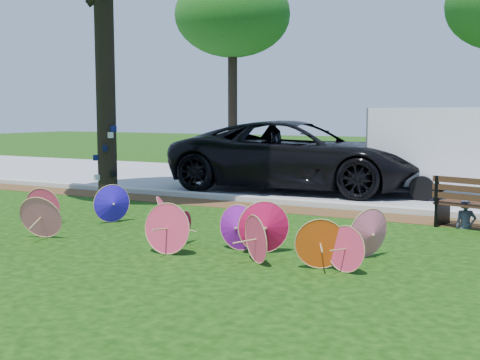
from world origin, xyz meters
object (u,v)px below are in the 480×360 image
object	(u,v)px
parasol_pile	(195,224)
black_van	(297,156)
cargo_trailer	(432,146)
person_left	(467,200)

from	to	relation	value
parasol_pile	black_van	xyz separation A→B (m)	(-1.18, 7.15, 0.58)
cargo_trailer	person_left	world-z (taller)	cargo_trailer
black_van	person_left	size ratio (longest dim) A/B	6.54
parasol_pile	cargo_trailer	world-z (taller)	cargo_trailer
cargo_trailer	black_van	bearing A→B (deg)	-171.15
parasol_pile	black_van	distance (m)	7.27
parasol_pile	person_left	world-z (taller)	person_left
black_van	cargo_trailer	bearing A→B (deg)	-89.15
black_van	person_left	bearing A→B (deg)	-133.02
cargo_trailer	person_left	xyz separation A→B (m)	(1.34, -4.04, -0.74)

